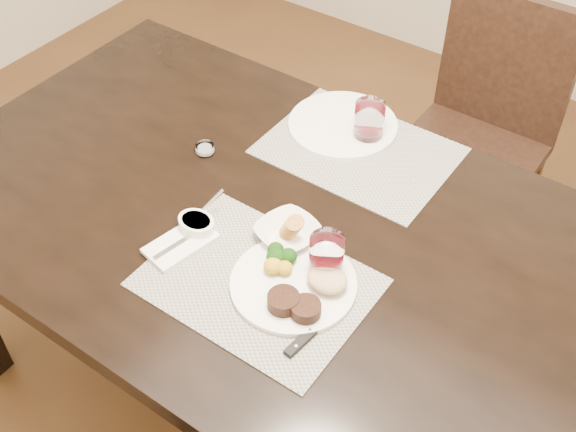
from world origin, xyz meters
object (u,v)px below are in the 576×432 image
Objects in this scene: cracker_bowl at (288,233)px; wine_glass_near at (326,258)px; steak_knife at (311,331)px; chair_far at (483,124)px; far_plate at (343,125)px; dinner_plate at (297,284)px.

wine_glass_near reaches higher than cracker_bowl.
cracker_bowl is at bearing 141.91° from steak_knife.
chair_far is 1.04m from wine_glass_near.
chair_far reaches higher than cracker_bowl.
steak_knife is 2.22× the size of wine_glass_near.
cracker_bowl is at bearing -74.23° from far_plate.
cracker_bowl is (-0.18, 0.18, 0.01)m from steak_knife.
cracker_bowl reaches higher than dinner_plate.
cracker_bowl is 0.13m from wine_glass_near.
wine_glass_near is at bearing -16.34° from cracker_bowl.
steak_knife and far_plate have the same top height.
far_plate is (-0.22, 0.52, -0.01)m from dinner_plate.
dinner_plate is at bearing -88.92° from chair_far.
chair_far is 1.18m from steak_knife.
far_plate is (-0.24, 0.45, -0.04)m from wine_glass_near.
far_plate is at bearing 105.77° from cracker_bowl.
chair_far is at bearing 111.17° from dinner_plate.
cracker_bowl is at bearing 152.87° from dinner_plate.
far_plate is at bearing 123.64° from steak_knife.
dinner_plate is 1.64× the size of cracker_bowl.
dinner_plate reaches higher than steak_knife.
cracker_bowl reaches higher than far_plate.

